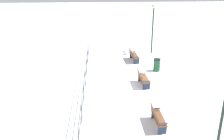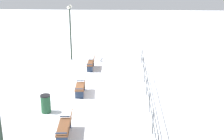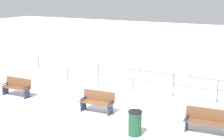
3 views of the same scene
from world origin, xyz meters
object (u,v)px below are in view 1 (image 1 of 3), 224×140
at_px(bench_third, 133,55).
at_px(lamppost_middle, 153,18).
at_px(trash_bin, 157,65).
at_px(bench_second, 143,79).
at_px(bench_nearest, 157,117).

height_order(bench_third, lamppost_middle, lamppost_middle).
relative_size(lamppost_middle, trash_bin, 4.58).
relative_size(bench_third, lamppost_middle, 0.40).
xyz_separation_m(bench_third, lamppost_middle, (1.84, 2.02, 2.62)).
bearing_deg(lamppost_middle, bench_second, -105.33).
bearing_deg(trash_bin, bench_second, -120.27).
height_order(bench_second, lamppost_middle, lamppost_middle).
xyz_separation_m(bench_nearest, lamppost_middle, (1.86, 11.27, 2.62)).
distance_m(bench_nearest, trash_bin, 7.18).
distance_m(lamppost_middle, trash_bin, 5.00).
xyz_separation_m(bench_third, trash_bin, (1.42, -2.22, -0.00)).
relative_size(bench_nearest, bench_third, 0.94).
bearing_deg(lamppost_middle, bench_nearest, -99.39).
height_order(lamppost_middle, trash_bin, lamppost_middle).
relative_size(bench_third, trash_bin, 1.84).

